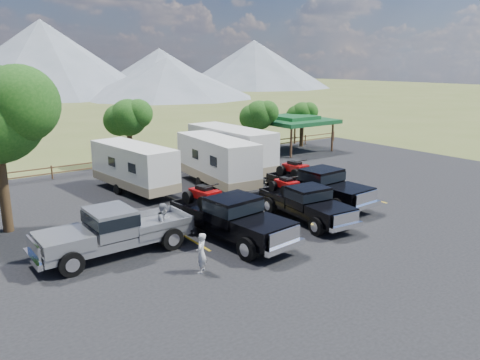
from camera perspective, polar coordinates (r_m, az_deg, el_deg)
ground at (r=22.98m, az=10.90°, el=-6.19°), size 320.00×320.00×0.00m
asphalt_lot at (r=24.99m, az=5.90°, el=-4.28°), size 44.00×34.00×0.04m
stall_lines at (r=25.70m, az=4.41°, el=-3.67°), size 12.12×5.50×0.01m
tree_ne_a at (r=40.47m, az=2.30°, el=7.87°), size 3.11×2.92×4.76m
tree_ne_b at (r=45.17m, az=7.56°, el=7.96°), size 2.77×2.59×4.27m
tree_north at (r=36.59m, az=-13.51°, el=7.39°), size 3.46×3.24×5.25m
rail_fence at (r=38.33m, az=-7.37°, el=3.07°), size 36.12×0.12×1.00m
pavilion at (r=43.13m, az=6.55°, el=7.25°), size 6.20×6.20×3.22m
rig_left at (r=21.22m, az=-1.31°, el=-4.39°), size 2.97×7.03×2.28m
rig_center at (r=24.02m, az=7.90°, el=-2.64°), size 2.53×6.16×2.01m
rig_right at (r=27.04m, az=9.40°, el=-0.51°), size 2.68×6.91×2.27m
trailer_left at (r=29.49m, az=-12.81°, el=1.47°), size 3.01×8.60×2.97m
trailer_center at (r=30.18m, az=-2.84°, el=2.30°), size 3.09×9.20×3.18m
trailer_right at (r=33.40m, az=-1.11°, el=3.63°), size 2.60×9.65×3.36m
pickup_silver at (r=20.29m, az=-14.99°, el=-5.94°), size 6.73×2.47×2.01m
person_a at (r=18.08m, az=-4.75°, el=-8.86°), size 0.69×0.66×1.58m
person_b at (r=21.28m, az=-9.20°, el=-5.12°), size 1.07×0.98×1.78m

